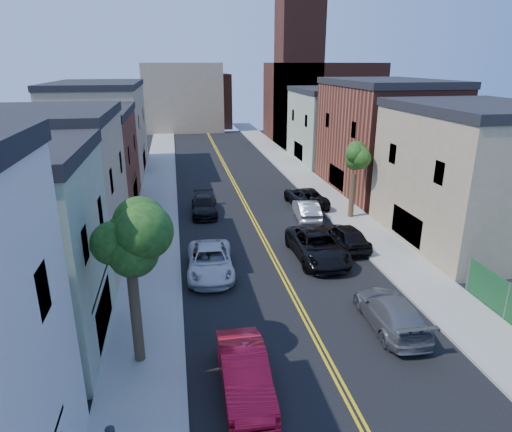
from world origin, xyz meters
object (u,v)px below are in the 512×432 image
black_car_right (345,236)px  black_car_left (204,206)px  grey_car_right (391,312)px  silver_car_right (306,210)px  dark_car_right_far (306,197)px  red_sedan (244,373)px  grey_car_left (218,263)px  black_suv_lane (317,246)px  white_pickup (210,261)px

black_car_right → black_car_left: bearing=-50.8°
grey_car_right → silver_car_right: 15.86m
black_car_left → dark_car_right_far: (9.00, 0.72, 0.07)m
red_sedan → grey_car_left: 10.38m
black_car_left → grey_car_left: bearing=-87.6°
black_car_right → dark_car_right_far: size_ratio=0.83×
red_sedan → black_suv_lane: black_suv_lane is taller
white_pickup → black_suv_lane: bearing=10.3°
grey_car_left → dark_car_right_far: bearing=49.2°
white_pickup → red_sedan: bearing=-84.4°
black_suv_lane → grey_car_right: bearing=-83.6°
dark_car_right_far → black_car_right: bearing=87.1°
black_car_left → white_pickup: bearing=-89.8°
black_car_right → dark_car_right_far: black_car_right is taller
grey_car_left → black_car_right: 9.32m
black_car_left → grey_car_right: grey_car_right is taller
grey_car_left → black_suv_lane: size_ratio=0.65×
black_car_left → red_sedan: bearing=-87.7°
red_sedan → black_car_right: bearing=55.4°
grey_car_right → black_suv_lane: black_suv_lane is taller
black_car_left → black_car_right: size_ratio=1.05×
black_car_right → silver_car_right: size_ratio=1.03×
black_suv_lane → white_pickup: bearing=-173.8°
white_pickup → black_car_left: bearing=91.0°
white_pickup → black_car_right: 9.71m
black_car_right → grey_car_left: bearing=9.3°
red_sedan → black_car_left: size_ratio=0.99×
grey_car_right → dark_car_right_far: 19.34m
white_pickup → grey_car_left: size_ratio=1.39×
black_car_right → grey_car_right: bearing=75.7°
grey_car_right → black_car_right: (1.38, 9.70, 0.04)m
grey_car_left → black_suv_lane: black_suv_lane is taller
white_pickup → dark_car_right_far: size_ratio=0.98×
dark_car_right_far → red_sedan: bearing=65.3°
grey_car_right → dark_car_right_far: bearing=-91.7°
silver_car_right → dark_car_right_far: (0.92, 3.44, 0.03)m
grey_car_left → black_car_right: bearing=11.3°
grey_car_right → black_suv_lane: (-1.05, 8.18, 0.09)m
grey_car_right → dark_car_right_far: (1.40, 19.28, 0.03)m
red_sedan → black_car_right: (8.98, 12.87, -0.00)m
black_suv_lane → red_sedan: bearing=-121.0°
silver_car_right → red_sedan: bearing=72.8°
white_pickup → dark_car_right_far: dark_car_right_far is taller
silver_car_right → grey_car_left: bearing=52.8°
black_suv_lane → silver_car_right: bearing=77.7°
grey_car_left → silver_car_right: (8.08, 8.63, 0.08)m
black_suv_lane → black_car_left: bearing=121.2°
white_pickup → silver_car_right: 12.06m
black_car_right → dark_car_right_far: bearing=-96.3°
red_sedan → black_car_left: bearing=90.3°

